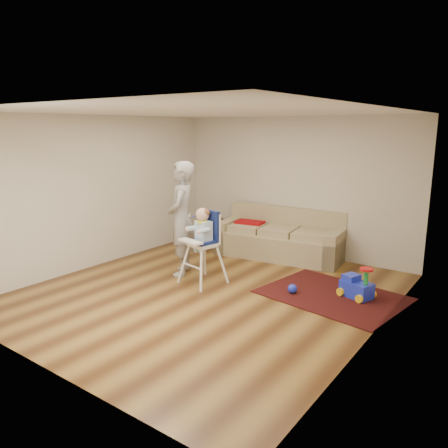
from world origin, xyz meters
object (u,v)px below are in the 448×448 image
Objects in this scene: sofa at (280,233)px; ride_on_toy at (357,281)px; side_table at (224,234)px; high_chair at (203,247)px; adult at (181,219)px; toy_ball at (292,289)px.

sofa is 5.17× the size of ride_on_toy.
ride_on_toy is (3.31, -1.21, -0.01)m from side_table.
side_table reaches higher than ride_on_toy.
high_chair is (1.06, -2.05, 0.34)m from side_table.
high_chair reaches higher than side_table.
adult is (0.48, -1.89, 0.70)m from side_table.
side_table reaches higher than toy_ball.
toy_ball is 0.07× the size of adult.
side_table is at bearing 128.94° from high_chair.
toy_ball is at bearing -33.55° from side_table.
sofa is 2.01× the size of high_chair.
adult reaches higher than high_chair.
high_chair is at bearing -62.53° from side_table.
sofa reaches higher than ride_on_toy.
sofa is 4.75× the size of side_table.
adult is at bearing -75.79° from side_table.
toy_ball is at bearing -62.77° from sofa.
adult is (-2.00, -0.24, 0.88)m from toy_ball.
sofa reaches higher than toy_ball.
ride_on_toy is at bearing -20.09° from side_table.
adult reaches higher than toy_ball.
ride_on_toy is 2.42m from high_chair.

